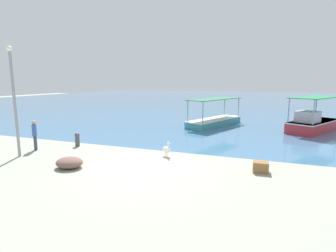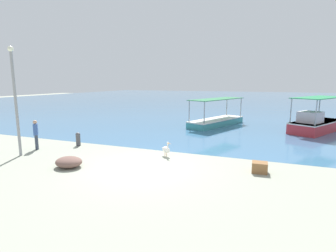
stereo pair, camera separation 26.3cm
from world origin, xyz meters
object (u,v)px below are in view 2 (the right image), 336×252
object	(u,v)px
mooring_bollard	(78,139)
fisherman_standing	(36,134)
fishing_boat_center	(316,123)
lamp_post	(15,96)
net_pile	(69,162)
fishing_boat_far_left	(216,120)
cargo_crate	(260,167)
pelican	(166,149)

from	to	relation	value
mooring_bollard	fisherman_standing	size ratio (longest dim) A/B	0.48
fishing_boat_center	lamp_post	bearing A→B (deg)	-140.08
lamp_post	net_pile	xyz separation A→B (m)	(3.72, -0.61, -2.90)
fishing_boat_center	net_pile	world-z (taller)	fishing_boat_center
fishing_boat_far_left	net_pile	world-z (taller)	fishing_boat_far_left
mooring_bollard	lamp_post	bearing A→B (deg)	-116.74
fishing_boat_far_left	fishing_boat_center	bearing A→B (deg)	-1.92
fishing_boat_center	fisherman_standing	xyz separation A→B (m)	(-15.72, -11.71, 0.24)
fishing_boat_center	cargo_crate	distance (m)	11.81
fishing_boat_far_left	fishing_boat_center	world-z (taller)	fishing_boat_center
cargo_crate	lamp_post	bearing A→B (deg)	-171.62
mooring_bollard	fishing_boat_far_left	bearing A→B (deg)	58.43
fishing_boat_center	mooring_bollard	distance (m)	17.37
mooring_bollard	cargo_crate	world-z (taller)	mooring_bollard
fishing_boat_far_left	mooring_bollard	distance (m)	12.23
fishing_boat_center	pelican	world-z (taller)	fishing_boat_center
mooring_bollard	fisherman_standing	world-z (taller)	fisherman_standing
mooring_bollard	net_pile	size ratio (longest dim) A/B	0.66
net_pile	cargo_crate	bearing A→B (deg)	16.20
fishing_boat_center	lamp_post	world-z (taller)	lamp_post
fishing_boat_center	cargo_crate	bearing A→B (deg)	-108.09
fisherman_standing	cargo_crate	xyz separation A→B (m)	(12.05, 0.48, -0.68)
cargo_crate	fisherman_standing	bearing A→B (deg)	-177.70
lamp_post	fishing_boat_far_left	bearing A→B (deg)	59.42
fishing_boat_far_left	net_pile	size ratio (longest dim) A/B	5.34
lamp_post	fisherman_standing	xyz separation A→B (m)	(-0.22, 1.26, -2.23)
lamp_post	mooring_bollard	distance (m)	4.14
fishing_boat_center	mooring_bollard	bearing A→B (deg)	-144.18
fishing_boat_center	lamp_post	distance (m)	20.35
fisherman_standing	net_pile	distance (m)	4.42
fishing_boat_far_left	pelican	world-z (taller)	fishing_boat_far_left
net_pile	pelican	bearing A→B (deg)	42.74
fishing_boat_far_left	mooring_bollard	bearing A→B (deg)	-121.57
pelican	mooring_bollard	xyz separation A→B (m)	(-5.79, 0.20, 0.06)
lamp_post	net_pile	world-z (taller)	lamp_post
fishing_boat_far_left	lamp_post	size ratio (longest dim) A/B	1.19
fishing_boat_far_left	net_pile	bearing A→B (deg)	-106.48
fisherman_standing	cargo_crate	distance (m)	12.08
lamp_post	mooring_bollard	size ratio (longest dim) A/B	6.81
fishing_boat_center	net_pile	xyz separation A→B (m)	(-11.77, -13.58, -0.42)
fishing_boat_far_left	mooring_bollard	xyz separation A→B (m)	(-6.40, -10.42, -0.04)
fishing_boat_far_left	cargo_crate	distance (m)	12.16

